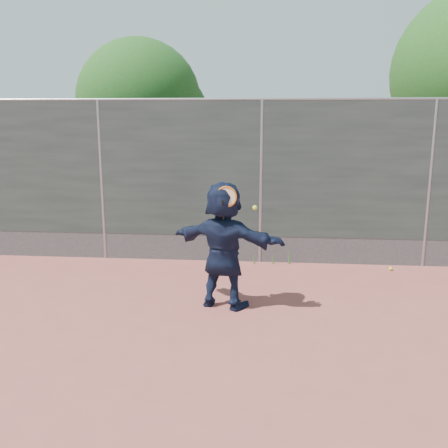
{
  "coord_description": "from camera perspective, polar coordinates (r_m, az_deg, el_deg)",
  "views": [
    {
      "loc": [
        0.13,
        -5.62,
        2.73
      ],
      "look_at": [
        -0.48,
        1.21,
        1.22
      ],
      "focal_mm": 40.0,
      "sensor_mm": 36.0,
      "label": 1
    }
  ],
  "objects": [
    {
      "name": "ground",
      "position": [
        6.25,
        3.46,
        -13.53
      ],
      "size": [
        80.0,
        80.0,
        0.0
      ],
      "primitive_type": "plane",
      "color": "#9E4C42",
      "rests_on": "ground"
    },
    {
      "name": "player",
      "position": [
        7.1,
        0.0,
        -2.41
      ],
      "size": [
        1.78,
        1.05,
        1.83
      ],
      "primitive_type": "imported",
      "rotation": [
        0.0,
        0.0,
        2.82
      ],
      "color": "#131B34",
      "rests_on": "ground"
    },
    {
      "name": "ball_ground",
      "position": [
        9.45,
        18.51,
        -4.86
      ],
      "size": [
        0.07,
        0.07,
        0.07
      ],
      "primitive_type": "sphere",
      "color": "#CFDF31",
      "rests_on": "ground"
    },
    {
      "name": "fence",
      "position": [
        9.19,
        4.25,
        5.18
      ],
      "size": [
        20.0,
        0.06,
        3.03
      ],
      "color": "#38423D",
      "rests_on": "ground"
    },
    {
      "name": "swing_action",
      "position": [
        6.76,
        0.58,
        2.86
      ],
      "size": [
        0.56,
        0.18,
        0.51
      ],
      "color": "#C75E12",
      "rests_on": "ground"
    },
    {
      "name": "tree_left",
      "position": [
        12.53,
        -8.89,
        13.2
      ],
      "size": [
        3.15,
        3.0,
        4.53
      ],
      "color": "#382314",
      "rests_on": "ground"
    },
    {
      "name": "weed_clump",
      "position": [
        9.37,
        5.9,
        -3.76
      ],
      "size": [
        0.68,
        0.07,
        0.3
      ],
      "color": "#387226",
      "rests_on": "ground"
    }
  ]
}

